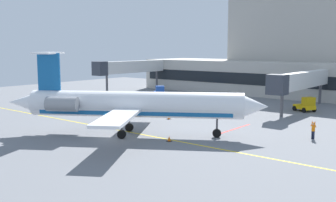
% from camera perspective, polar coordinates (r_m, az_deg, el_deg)
% --- Properties ---
extents(ground, '(120.00, 120.00, 0.11)m').
position_cam_1_polar(ground, '(41.13, -7.43, -5.38)').
color(ground, slate).
extents(terminal_building, '(57.33, 15.71, 19.63)m').
position_cam_1_polar(terminal_building, '(82.28, 16.59, 5.94)').
color(terminal_building, '#B7B2A8').
rests_on(terminal_building, ground).
extents(jet_bridge_west, '(2.40, 19.75, 5.78)m').
position_cam_1_polar(jet_bridge_west, '(60.88, 18.62, 2.78)').
color(jet_bridge_west, silver).
rests_on(jet_bridge_west, ground).
extents(jet_bridge_east, '(2.40, 18.96, 6.65)m').
position_cam_1_polar(jet_bridge_east, '(80.75, -5.69, 4.87)').
color(jet_bridge_east, silver).
rests_on(jet_bridge_east, ground).
extents(regional_jet, '(24.99, 19.00, 8.77)m').
position_cam_1_polar(regional_jet, '(41.61, -5.34, -0.50)').
color(regional_jet, white).
rests_on(regional_jet, ground).
extents(baggage_tug, '(3.63, 3.54, 2.04)m').
position_cam_1_polar(baggage_tug, '(75.31, -1.24, 1.40)').
color(baggage_tug, '#1E4CB2').
rests_on(baggage_tug, ground).
extents(pushback_tractor, '(3.65, 2.42, 2.36)m').
position_cam_1_polar(pushback_tractor, '(56.38, 0.57, -0.62)').
color(pushback_tractor, silver).
rests_on(pushback_tractor, ground).
extents(belt_loader, '(3.35, 3.12, 2.16)m').
position_cam_1_polar(belt_loader, '(60.64, 19.35, -0.54)').
color(belt_loader, '#E5B20C').
rests_on(belt_loader, ground).
extents(marshaller, '(0.76, 0.50, 1.86)m').
position_cam_1_polar(marshaller, '(42.73, 20.29, -3.95)').
color(marshaller, '#191E33').
rests_on(marshaller, ground).
extents(safety_cone_alpha, '(0.47, 0.47, 0.55)m').
position_cam_1_polar(safety_cone_alpha, '(54.97, -10.07, -1.80)').
color(safety_cone_alpha, orange).
rests_on(safety_cone_alpha, ground).
extents(safety_cone_bravo, '(0.47, 0.47, 0.55)m').
position_cam_1_polar(safety_cone_bravo, '(39.22, 0.17, -5.51)').
color(safety_cone_bravo, orange).
rests_on(safety_cone_bravo, ground).
extents(safety_cone_charlie, '(0.47, 0.47, 0.55)m').
position_cam_1_polar(safety_cone_charlie, '(51.22, 0.12, -2.37)').
color(safety_cone_charlie, orange).
rests_on(safety_cone_charlie, ground).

